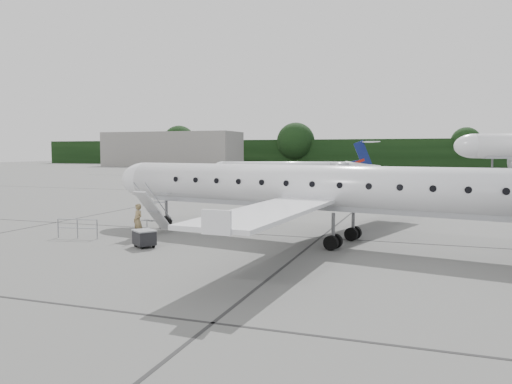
% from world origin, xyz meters
% --- Properties ---
extents(ground, '(320.00, 320.00, 0.00)m').
position_xyz_m(ground, '(0.00, 0.00, 0.00)').
color(ground, slate).
rests_on(ground, ground).
extents(treeline, '(260.00, 4.00, 8.00)m').
position_xyz_m(treeline, '(0.00, 130.00, 4.00)').
color(treeline, black).
rests_on(treeline, ground).
extents(terminal_building, '(40.00, 14.00, 10.00)m').
position_xyz_m(terminal_building, '(-70.00, 110.00, 5.00)').
color(terminal_building, slate).
rests_on(terminal_building, ground).
extents(main_regional_jet, '(33.48, 26.82, 7.68)m').
position_xyz_m(main_regional_jet, '(-2.87, 3.07, 3.84)').
color(main_regional_jet, silver).
rests_on(main_regional_jet, ground).
extents(airstair, '(1.25, 2.32, 2.41)m').
position_xyz_m(airstair, '(-12.20, 2.60, 1.20)').
color(airstair, silver).
rests_on(airstair, ground).
extents(passenger, '(0.77, 0.67, 1.77)m').
position_xyz_m(passenger, '(-12.44, 1.37, 0.89)').
color(passenger, olive).
rests_on(passenger, ground).
extents(safety_railing, '(2.18, 0.45, 1.00)m').
position_xyz_m(safety_railing, '(-15.24, 0.03, 0.50)').
color(safety_railing, gray).
rests_on(safety_railing, ground).
extents(baggage_cart, '(1.31, 1.27, 0.89)m').
position_xyz_m(baggage_cart, '(-10.64, -0.92, 0.44)').
color(baggage_cart, black).
rests_on(baggage_cart, ground).
extents(bg_regional_left, '(26.24, 21.66, 5.99)m').
position_xyz_m(bg_regional_left, '(-18.05, 48.64, 2.99)').
color(bg_regional_left, silver).
rests_on(bg_regional_left, ground).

